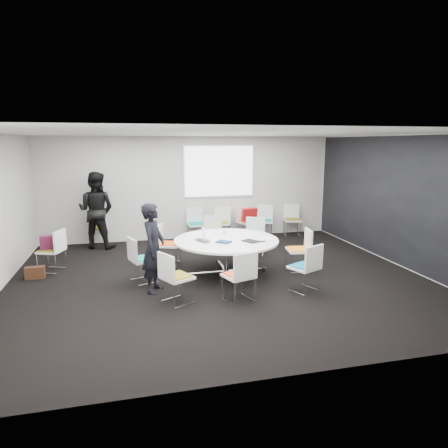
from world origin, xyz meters
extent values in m
cube|color=black|center=(0.00, 0.00, -0.02)|extent=(8.00, 7.00, 0.04)
cube|color=white|center=(0.00, 0.00, 2.82)|extent=(8.00, 7.00, 0.04)
cube|color=#B3AEA9|center=(0.00, 3.52, 1.40)|extent=(8.00, 0.04, 2.80)
cube|color=#B3AEA9|center=(0.00, -3.52, 1.40)|extent=(8.00, 0.04, 2.80)
cube|color=#B3AEA9|center=(4.02, 0.00, 1.40)|extent=(0.04, 7.00, 2.80)
cube|color=black|center=(3.99, 0.00, 1.40)|extent=(0.01, 6.94, 2.74)
cube|color=silver|center=(0.20, 0.19, 0.04)|extent=(0.90, 0.90, 0.08)
cylinder|color=silver|center=(0.20, 0.19, 0.36)|extent=(0.10, 0.10, 0.65)
cylinder|color=white|center=(0.20, 0.19, 0.71)|extent=(2.09, 2.09, 0.04)
cube|color=white|center=(0.80, 3.46, 1.85)|extent=(1.90, 0.03, 1.35)
cube|color=silver|center=(1.70, 0.06, 0.21)|extent=(0.47, 0.47, 0.42)
cube|color=white|center=(1.70, 0.06, 0.44)|extent=(0.50, 0.52, 0.04)
cube|color=orange|center=(1.70, 0.06, 0.47)|extent=(0.43, 0.45, 0.03)
cube|color=white|center=(1.91, 0.04, 0.67)|extent=(0.10, 0.46, 0.42)
cube|color=silver|center=(1.18, 1.40, 0.21)|extent=(0.56, 0.56, 0.42)
cube|color=white|center=(1.18, 1.40, 0.44)|extent=(0.60, 0.59, 0.04)
cube|color=#097683|center=(1.18, 1.40, 0.47)|extent=(0.52, 0.51, 0.03)
cube|color=white|center=(1.27, 1.59, 0.67)|extent=(0.43, 0.23, 0.42)
cube|color=silver|center=(0.33, 1.89, 0.21)|extent=(0.42, 0.42, 0.42)
cube|color=white|center=(0.33, 1.89, 0.44)|extent=(0.46, 0.44, 0.04)
cube|color=#676B17|center=(0.33, 1.89, 0.47)|extent=(0.40, 0.38, 0.03)
cube|color=white|center=(0.33, 2.10, 0.67)|extent=(0.46, 0.04, 0.42)
cube|color=silver|center=(-0.85, 1.14, 0.21)|extent=(0.54, 0.54, 0.42)
cube|color=white|center=(-0.85, 1.14, 0.44)|extent=(0.58, 0.59, 0.04)
cube|color=#E04A12|center=(-0.85, 1.14, 0.47)|extent=(0.50, 0.51, 0.03)
cube|color=white|center=(-1.05, 1.21, 0.67)|extent=(0.20, 0.44, 0.42)
cube|color=silver|center=(-1.45, 0.12, 0.21)|extent=(0.54, 0.54, 0.42)
cube|color=white|center=(-1.45, 0.12, 0.44)|extent=(0.57, 0.58, 0.04)
cube|color=#0C847E|center=(-1.45, 0.12, 0.47)|extent=(0.49, 0.50, 0.03)
cube|color=white|center=(-1.65, 0.05, 0.67)|extent=(0.19, 0.45, 0.42)
cube|color=silver|center=(-0.95, -1.05, 0.21)|extent=(0.57, 0.57, 0.42)
cube|color=white|center=(-0.95, -1.05, 0.44)|extent=(0.60, 0.61, 0.04)
cube|color=olive|center=(-0.95, -1.05, 0.47)|extent=(0.52, 0.53, 0.03)
cube|color=white|center=(-1.13, -1.15, 0.67)|extent=(0.25, 0.42, 0.42)
cube|color=silver|center=(0.06, -1.21, 0.21)|extent=(0.53, 0.53, 0.42)
cube|color=white|center=(0.06, -1.21, 0.44)|extent=(0.57, 0.56, 0.04)
cube|color=red|center=(0.06, -1.21, 0.47)|extent=(0.50, 0.48, 0.03)
cube|color=white|center=(0.13, -1.41, 0.67)|extent=(0.45, 0.18, 0.42)
cube|color=silver|center=(1.33, -1.04, 0.21)|extent=(0.56, 0.56, 0.42)
cube|color=white|center=(1.33, -1.04, 0.44)|extent=(0.60, 0.60, 0.04)
cube|color=#09597D|center=(1.33, -1.04, 0.47)|extent=(0.52, 0.52, 0.03)
cube|color=white|center=(1.42, -1.23, 0.67)|extent=(0.43, 0.23, 0.42)
cube|color=silver|center=(0.09, 3.15, 0.21)|extent=(0.45, 0.45, 0.42)
cube|color=white|center=(0.09, 3.15, 0.44)|extent=(0.49, 0.47, 0.04)
cube|color=#077B76|center=(0.09, 3.15, 0.47)|extent=(0.43, 0.41, 0.03)
cube|color=white|center=(0.08, 3.36, 0.67)|extent=(0.46, 0.07, 0.42)
cube|color=silver|center=(0.80, 3.15, 0.21)|extent=(0.53, 0.53, 0.42)
cube|color=white|center=(0.80, 3.15, 0.44)|extent=(0.58, 0.57, 0.04)
cube|color=olive|center=(0.80, 3.15, 0.47)|extent=(0.50, 0.49, 0.03)
cube|color=white|center=(0.87, 3.35, 0.67)|extent=(0.45, 0.18, 0.42)
cube|color=silver|center=(1.53, 3.15, 0.21)|extent=(0.54, 0.54, 0.42)
cube|color=white|center=(1.53, 3.15, 0.44)|extent=(0.58, 0.57, 0.04)
cube|color=#DD4818|center=(1.53, 3.15, 0.47)|extent=(0.51, 0.49, 0.03)
cube|color=white|center=(1.46, 3.35, 0.67)|extent=(0.44, 0.19, 0.42)
cube|color=silver|center=(2.04, 3.15, 0.21)|extent=(0.54, 0.54, 0.42)
cube|color=white|center=(2.04, 3.15, 0.44)|extent=(0.59, 0.58, 0.04)
cube|color=#07796F|center=(2.04, 3.15, 0.47)|extent=(0.51, 0.50, 0.03)
cube|color=white|center=(2.12, 3.35, 0.67)|extent=(0.44, 0.20, 0.42)
cube|color=silver|center=(2.89, 3.12, 0.21)|extent=(0.49, 0.49, 0.42)
cube|color=white|center=(2.89, 3.12, 0.44)|extent=(0.53, 0.51, 0.04)
cube|color=brown|center=(2.89, 3.12, 0.47)|extent=(0.46, 0.44, 0.03)
cube|color=white|center=(2.92, 3.33, 0.67)|extent=(0.46, 0.12, 0.42)
cube|color=silver|center=(-3.28, 1.22, 0.21)|extent=(0.54, 0.54, 0.42)
cube|color=white|center=(-3.28, 1.22, 0.44)|extent=(0.57, 0.59, 0.04)
cube|color=olive|center=(-3.28, 1.22, 0.47)|extent=(0.50, 0.51, 0.03)
cube|color=white|center=(-3.08, 1.15, 0.67)|extent=(0.20, 0.44, 0.42)
cube|color=silver|center=(-2.47, 3.15, 0.21)|extent=(0.45, 0.45, 0.42)
cube|color=white|center=(-2.47, 3.15, 0.44)|extent=(0.49, 0.47, 0.04)
cube|color=olive|center=(-2.47, 3.15, 0.47)|extent=(0.42, 0.41, 0.03)
cube|color=white|center=(-2.46, 3.36, 0.67)|extent=(0.46, 0.07, 0.42)
imported|color=black|center=(-1.28, -0.42, 0.80)|extent=(0.57, 0.68, 1.60)
imported|color=black|center=(-2.47, 3.00, 0.96)|extent=(1.14, 1.02, 1.93)
imported|color=#333338|center=(-0.26, 0.16, 0.74)|extent=(0.38, 0.44, 0.03)
cube|color=silver|center=(-0.26, 0.20, 0.86)|extent=(0.02, 0.30, 0.22)
cube|color=black|center=(0.62, -0.11, 0.74)|extent=(0.34, 0.37, 0.02)
cube|color=navy|center=(0.08, -0.05, 0.74)|extent=(0.33, 0.32, 0.03)
cube|color=white|center=(0.80, 0.43, 0.73)|extent=(0.35, 0.30, 0.00)
cube|color=white|center=(1.02, 0.09, 0.73)|extent=(0.32, 0.24, 0.00)
cylinder|color=white|center=(0.27, 0.64, 0.78)|extent=(0.08, 0.08, 0.09)
cube|color=black|center=(0.83, -0.17, 0.73)|extent=(0.16, 0.11, 0.01)
cube|color=#571732|center=(-3.28, 1.22, 0.62)|extent=(0.42, 0.24, 0.28)
cube|color=#3B2012|center=(-3.53, 0.81, 0.12)|extent=(0.37, 0.17, 0.24)
cube|color=#A81415|center=(1.53, 2.94, 0.70)|extent=(0.46, 0.25, 0.36)
camera|label=1|loc=(-1.66, -7.35, 2.63)|focal=32.00mm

